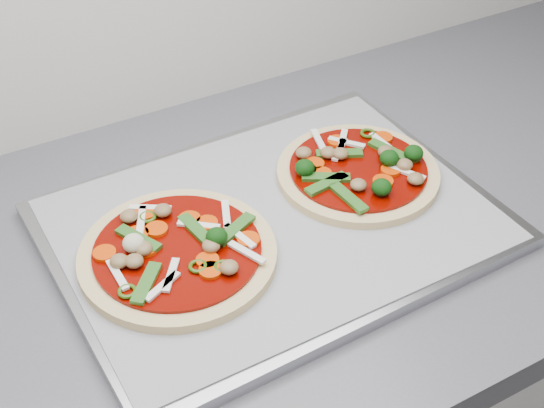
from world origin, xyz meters
TOP-DOWN VIEW (x-y plane):
  - base_cabinet at (0.00, 1.30)m, footprint 3.60×0.60m
  - baking_tray at (-0.46, 1.29)m, footprint 0.51×0.38m
  - parchment at (-0.46, 1.29)m, footprint 0.48×0.35m
  - pizza_left at (-0.59, 1.29)m, footprint 0.28×0.28m
  - pizza_right at (-0.33, 1.31)m, footprint 0.26×0.26m

SIDE VIEW (x-z plane):
  - base_cabinet at x=0.00m, z-range 0.00..0.86m
  - baking_tray at x=-0.46m, z-range 0.90..0.92m
  - parchment at x=-0.46m, z-range 0.92..0.92m
  - pizza_left at x=-0.59m, z-range 0.91..0.95m
  - pizza_right at x=-0.33m, z-range 0.91..0.95m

